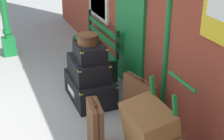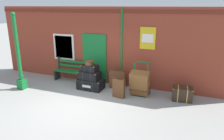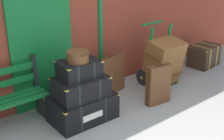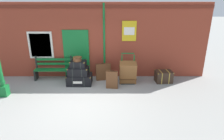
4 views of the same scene
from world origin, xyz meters
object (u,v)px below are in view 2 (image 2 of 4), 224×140
object	(u,v)px
round_hatbox	(89,62)
suitcase_caramel	(119,88)
steamer_trunk_top	(90,68)
porters_trolley	(141,87)
platform_bench	(72,71)
steamer_trunk_base	(91,84)
suitcase_brown	(117,80)
large_brown_trunk	(140,83)
corner_trunk	(182,94)
lamp_post	(19,61)
steamer_trunk_middle	(90,75)

from	to	relation	value
round_hatbox	suitcase_caramel	xyz separation A→B (m)	(1.38, -0.38, -0.74)
steamer_trunk_top	porters_trolley	world-z (taller)	porters_trolley
platform_bench	steamer_trunk_base	xyz separation A→B (m)	(1.20, -0.55, -0.23)
steamer_trunk_base	suitcase_brown	bearing A→B (deg)	24.52
large_brown_trunk	suitcase_brown	size ratio (longest dim) A/B	1.22
steamer_trunk_base	round_hatbox	bearing A→B (deg)	-178.27
platform_bench	large_brown_trunk	size ratio (longest dim) A/B	1.69
steamer_trunk_base	platform_bench	bearing A→B (deg)	155.42
round_hatbox	large_brown_trunk	size ratio (longest dim) A/B	0.38
steamer_trunk_top	suitcase_caramel	xyz separation A→B (m)	(1.35, -0.40, -0.52)
platform_bench	corner_trunk	distance (m)	4.73
steamer_trunk_base	porters_trolley	bearing A→B (deg)	7.78
porters_trolley	corner_trunk	world-z (taller)	porters_trolley
platform_bench	suitcase_brown	bearing A→B (deg)	-2.93
steamer_trunk_top	large_brown_trunk	size ratio (longest dim) A/B	0.67
steamer_trunk_top	suitcase_caramel	distance (m)	1.50
porters_trolley	suitcase_brown	world-z (taller)	porters_trolley
lamp_post	platform_bench	bearing A→B (deg)	48.62
round_hatbox	corner_trunk	xyz separation A→B (m)	(3.55, 0.22, -0.86)
lamp_post	suitcase_brown	size ratio (longest dim) A/B	3.88
platform_bench	steamer_trunk_top	size ratio (longest dim) A/B	2.52
round_hatbox	large_brown_trunk	distance (m)	2.13
suitcase_caramel	corner_trunk	world-z (taller)	suitcase_caramel
steamer_trunk_middle	steamer_trunk_top	size ratio (longest dim) A/B	1.31
large_brown_trunk	suitcase_brown	world-z (taller)	large_brown_trunk
suitcase_caramel	steamer_trunk_base	bearing A→B (deg)	163.92
steamer_trunk_top	platform_bench	bearing A→B (deg)	155.90
steamer_trunk_base	round_hatbox	xyz separation A→B (m)	(-0.04, -0.00, 0.89)
round_hatbox	corner_trunk	size ratio (longest dim) A/B	0.49
steamer_trunk_base	suitcase_caramel	bearing A→B (deg)	-16.08
lamp_post	platform_bench	xyz separation A→B (m)	(1.38, 1.57, -0.70)
platform_bench	steamer_trunk_top	xyz separation A→B (m)	(1.18, -0.53, 0.43)
steamer_trunk_base	suitcase_brown	size ratio (longest dim) A/B	1.31
steamer_trunk_top	round_hatbox	distance (m)	0.23
steamer_trunk_top	round_hatbox	size ratio (longest dim) A/B	1.79
lamp_post	suitcase_brown	xyz separation A→B (m)	(3.55, 1.46, -0.78)
platform_bench	steamer_trunk_middle	world-z (taller)	platform_bench
lamp_post	suitcase_caramel	xyz separation A→B (m)	(3.92, 0.64, -0.79)
suitcase_caramel	lamp_post	bearing A→B (deg)	-170.73
round_hatbox	corner_trunk	world-z (taller)	round_hatbox
round_hatbox	platform_bench	bearing A→B (deg)	154.53
platform_bench	round_hatbox	world-z (taller)	round_hatbox
platform_bench	suitcase_brown	distance (m)	2.17
steamer_trunk_top	round_hatbox	bearing A→B (deg)	-137.49
porters_trolley	suitcase_caramel	world-z (taller)	porters_trolley
platform_bench	round_hatbox	bearing A→B (deg)	-25.47
steamer_trunk_top	porters_trolley	bearing A→B (deg)	7.11
porters_trolley	corner_trunk	distance (m)	1.53
corner_trunk	steamer_trunk_base	bearing A→B (deg)	-176.39
steamer_trunk_top	corner_trunk	size ratio (longest dim) A/B	0.87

